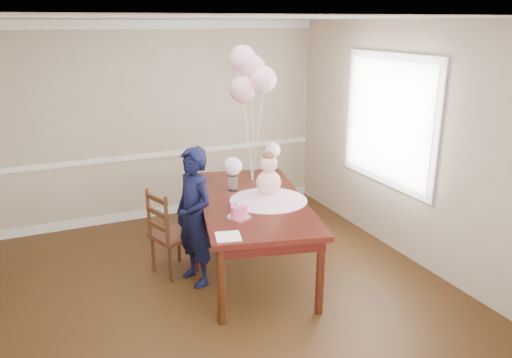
% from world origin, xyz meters
% --- Properties ---
extents(floor, '(4.50, 5.00, 0.00)m').
position_xyz_m(floor, '(0.00, 0.00, 0.00)').
color(floor, black).
rests_on(floor, ground).
extents(ceiling, '(4.50, 5.00, 0.02)m').
position_xyz_m(ceiling, '(0.00, 0.00, 2.70)').
color(ceiling, white).
rests_on(ceiling, wall_back).
extents(wall_back, '(4.50, 0.02, 2.70)m').
position_xyz_m(wall_back, '(0.00, 2.50, 1.35)').
color(wall_back, tan).
rests_on(wall_back, floor).
extents(wall_front, '(4.50, 0.02, 2.70)m').
position_xyz_m(wall_front, '(0.00, -2.50, 1.35)').
color(wall_front, tan).
rests_on(wall_front, floor).
extents(wall_right, '(0.02, 5.00, 2.70)m').
position_xyz_m(wall_right, '(2.25, 0.00, 1.35)').
color(wall_right, tan).
rests_on(wall_right, floor).
extents(chair_rail_trim, '(4.50, 0.02, 0.07)m').
position_xyz_m(chair_rail_trim, '(0.00, 2.49, 0.90)').
color(chair_rail_trim, white).
rests_on(chair_rail_trim, wall_back).
extents(crown_molding, '(4.50, 0.02, 0.12)m').
position_xyz_m(crown_molding, '(0.00, 2.49, 2.63)').
color(crown_molding, white).
rests_on(crown_molding, wall_back).
extents(baseboard_trim, '(4.50, 0.02, 0.12)m').
position_xyz_m(baseboard_trim, '(0.00, 2.49, 0.06)').
color(baseboard_trim, white).
rests_on(baseboard_trim, floor).
extents(window_frame, '(0.02, 1.66, 1.56)m').
position_xyz_m(window_frame, '(2.23, 0.50, 1.55)').
color(window_frame, white).
rests_on(window_frame, wall_right).
extents(window_blinds, '(0.01, 1.50, 1.40)m').
position_xyz_m(window_blinds, '(2.21, 0.50, 1.55)').
color(window_blinds, white).
rests_on(window_blinds, wall_right).
extents(dining_table_top, '(1.59, 2.41, 0.06)m').
position_xyz_m(dining_table_top, '(0.46, 0.49, 0.80)').
color(dining_table_top, black).
rests_on(dining_table_top, table_leg_fl).
extents(table_apron, '(1.46, 2.27, 0.11)m').
position_xyz_m(table_apron, '(0.46, 0.49, 0.72)').
color(table_apron, black).
rests_on(table_apron, table_leg_fl).
extents(table_leg_fl, '(0.09, 0.09, 0.77)m').
position_xyz_m(table_leg_fl, '(-0.23, -0.39, 0.39)').
color(table_leg_fl, black).
rests_on(table_leg_fl, floor).
extents(table_leg_fr, '(0.09, 0.09, 0.77)m').
position_xyz_m(table_leg_fr, '(0.67, -0.61, 0.39)').
color(table_leg_fr, black).
rests_on(table_leg_fr, floor).
extents(table_leg_bl, '(0.09, 0.09, 0.77)m').
position_xyz_m(table_leg_bl, '(0.25, 1.58, 0.39)').
color(table_leg_bl, black).
rests_on(table_leg_bl, floor).
extents(table_leg_br, '(0.09, 0.09, 0.77)m').
position_xyz_m(table_leg_br, '(1.15, 1.36, 0.39)').
color(table_leg_br, black).
rests_on(table_leg_br, floor).
extents(baby_skirt, '(1.01, 1.01, 0.11)m').
position_xyz_m(baby_skirt, '(0.61, 0.39, 0.88)').
color(baby_skirt, '#FCB9DB').
rests_on(baby_skirt, dining_table_top).
extents(baby_torso, '(0.26, 0.26, 0.26)m').
position_xyz_m(baby_torso, '(0.61, 0.39, 1.03)').
color(baby_torso, '#FFA1BD').
rests_on(baby_torso, baby_skirt).
extents(baby_head, '(0.19, 0.19, 0.19)m').
position_xyz_m(baby_head, '(0.61, 0.39, 1.24)').
color(baby_head, '#FFBEAF').
rests_on(baby_head, baby_torso).
extents(baby_hair, '(0.13, 0.13, 0.13)m').
position_xyz_m(baby_hair, '(0.61, 0.39, 1.30)').
color(baby_hair, brown).
rests_on(baby_hair, baby_head).
extents(cake_platter, '(0.29, 0.29, 0.01)m').
position_xyz_m(cake_platter, '(0.13, 0.06, 0.83)').
color(cake_platter, silver).
rests_on(cake_platter, dining_table_top).
extents(birthday_cake, '(0.20, 0.20, 0.11)m').
position_xyz_m(birthday_cake, '(0.13, 0.06, 0.89)').
color(birthday_cake, '#DD4573').
rests_on(birthday_cake, cake_platter).
extents(cake_flower_a, '(0.03, 0.03, 0.03)m').
position_xyz_m(cake_flower_a, '(0.13, 0.06, 0.96)').
color(cake_flower_a, white).
rests_on(cake_flower_a, birthday_cake).
extents(cake_flower_b, '(0.03, 0.03, 0.03)m').
position_xyz_m(cake_flower_b, '(0.17, 0.07, 0.96)').
color(cake_flower_b, white).
rests_on(cake_flower_b, birthday_cake).
extents(rose_vase_near, '(0.13, 0.13, 0.18)m').
position_xyz_m(rose_vase_near, '(0.38, 0.85, 0.92)').
color(rose_vase_near, white).
rests_on(rose_vase_near, dining_table_top).
extents(roses_near, '(0.21, 0.21, 0.21)m').
position_xyz_m(roses_near, '(0.38, 0.85, 1.11)').
color(roses_near, '#FED5DE').
rests_on(roses_near, rose_vase_near).
extents(rose_vase_far, '(0.13, 0.13, 0.18)m').
position_xyz_m(rose_vase_far, '(1.09, 1.30, 0.92)').
color(rose_vase_far, silver).
rests_on(rose_vase_far, dining_table_top).
extents(roses_far, '(0.21, 0.21, 0.21)m').
position_xyz_m(roses_far, '(1.09, 1.30, 1.11)').
color(roses_far, '#FFD5DA').
rests_on(roses_far, rose_vase_far).
extents(napkin, '(0.27, 0.27, 0.01)m').
position_xyz_m(napkin, '(-0.14, -0.34, 0.83)').
color(napkin, white).
rests_on(napkin, dining_table_top).
extents(balloon_weight, '(0.05, 0.05, 0.02)m').
position_xyz_m(balloon_weight, '(0.71, 1.05, 0.84)').
color(balloon_weight, silver).
rests_on(balloon_weight, dining_table_top).
extents(balloon_a, '(0.31, 0.31, 0.31)m').
position_xyz_m(balloon_a, '(0.60, 1.08, 1.93)').
color(balloon_a, '#E7A4B1').
rests_on(balloon_a, balloon_ribbon_a).
extents(balloon_b, '(0.31, 0.31, 0.31)m').
position_xyz_m(balloon_b, '(0.81, 0.97, 2.04)').
color(balloon_b, '#FFB4D5').
rests_on(balloon_b, balloon_ribbon_b).
extents(balloon_c, '(0.31, 0.31, 0.31)m').
position_xyz_m(balloon_c, '(0.76, 1.15, 2.15)').
color(balloon_c, '#E09EB9').
rests_on(balloon_c, balloon_ribbon_c).
extents(balloon_d, '(0.31, 0.31, 0.31)m').
position_xyz_m(balloon_d, '(0.66, 1.20, 2.26)').
color(balloon_d, '#F3ACCC').
rests_on(balloon_d, balloon_ribbon_d).
extents(balloon_ribbon_a, '(0.10, 0.03, 0.92)m').
position_xyz_m(balloon_ribbon_a, '(0.66, 1.06, 1.30)').
color(balloon_ribbon_a, white).
rests_on(balloon_ribbon_a, balloon_weight).
extents(balloon_ribbon_b, '(0.10, 0.08, 1.03)m').
position_xyz_m(balloon_ribbon_b, '(0.76, 1.01, 1.36)').
color(balloon_ribbon_b, white).
rests_on(balloon_ribbon_b, balloon_weight).
extents(balloon_ribbon_c, '(0.05, 0.10, 1.14)m').
position_xyz_m(balloon_ribbon_c, '(0.73, 1.10, 1.41)').
color(balloon_ribbon_c, white).
rests_on(balloon_ribbon_c, balloon_weight).
extents(balloon_ribbon_d, '(0.06, 0.13, 1.25)m').
position_xyz_m(balloon_ribbon_d, '(0.68, 1.13, 1.47)').
color(balloon_ribbon_d, white).
rests_on(balloon_ribbon_d, balloon_weight).
extents(dining_chair_seat, '(0.54, 0.54, 0.05)m').
position_xyz_m(dining_chair_seat, '(-0.36, 0.77, 0.43)').
color(dining_chair_seat, '#3E1B10').
rests_on(dining_chair_seat, chair_leg_fl).
extents(chair_leg_fl, '(0.05, 0.05, 0.41)m').
position_xyz_m(chair_leg_fl, '(-0.46, 0.55, 0.21)').
color(chair_leg_fl, black).
rests_on(chair_leg_fl, floor).
extents(chair_leg_fr, '(0.05, 0.05, 0.41)m').
position_xyz_m(chair_leg_fr, '(-0.14, 0.66, 0.21)').
color(chair_leg_fr, '#35130E').
rests_on(chair_leg_fr, floor).
extents(chair_leg_bl, '(0.05, 0.05, 0.41)m').
position_xyz_m(chair_leg_bl, '(-0.58, 0.87, 0.21)').
color(chair_leg_bl, '#3D1B10').
rests_on(chair_leg_bl, floor).
extents(chair_leg_br, '(0.05, 0.05, 0.41)m').
position_xyz_m(chair_leg_br, '(-0.25, 0.99, 0.21)').
color(chair_leg_br, '#35170E').
rests_on(chair_leg_br, floor).
extents(chair_back_post_l, '(0.05, 0.05, 0.54)m').
position_xyz_m(chair_back_post_l, '(-0.48, 0.54, 0.71)').
color(chair_back_post_l, '#381E0F').
rests_on(chair_back_post_l, dining_chair_seat).
extents(chair_back_post_r, '(0.05, 0.05, 0.54)m').
position_xyz_m(chair_back_post_r, '(-0.59, 0.87, 0.71)').
color(chair_back_post_r, '#3E1E11').
rests_on(chair_back_post_r, dining_chair_seat).
extents(chair_slat_low, '(0.15, 0.37, 0.05)m').
position_xyz_m(chair_slat_low, '(-0.54, 0.70, 0.60)').
color(chair_slat_low, '#3D1F10').
rests_on(chair_slat_low, dining_chair_seat).
extents(chair_slat_mid, '(0.15, 0.37, 0.05)m').
position_xyz_m(chair_slat_mid, '(-0.54, 0.70, 0.75)').
color(chair_slat_mid, '#361E0E').
rests_on(chair_slat_mid, dining_chair_seat).
extents(chair_slat_top, '(0.15, 0.37, 0.05)m').
position_xyz_m(chair_slat_top, '(-0.54, 0.70, 0.90)').
color(chair_slat_top, '#331D0E').
rests_on(chair_slat_top, dining_chair_seat).
extents(woman, '(0.48, 0.61, 1.48)m').
position_xyz_m(woman, '(-0.21, 0.46, 0.74)').
color(woman, black).
rests_on(woman, floor).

